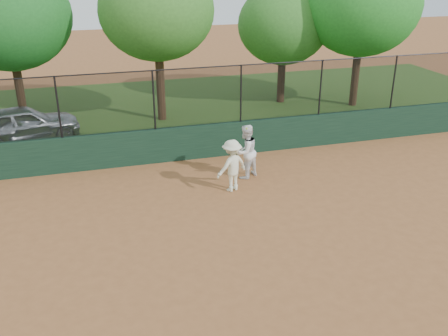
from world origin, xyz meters
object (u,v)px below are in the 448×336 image
object	(u,v)px
tree_1	(8,16)
tree_3	(284,25)
parked_car	(23,124)
tree_2	(157,11)
tree_4	(363,4)
player_second	(246,152)
player_main	(232,166)

from	to	relation	value
tree_1	tree_3	bearing A→B (deg)	-2.43
parked_car	tree_2	distance (m)	6.83
tree_1	tree_4	world-z (taller)	tree_4
player_second	player_main	xyz separation A→B (m)	(-0.70, -0.81, -0.07)
player_main	tree_1	size ratio (longest dim) A/B	0.32
parked_car	tree_3	xyz separation A→B (m)	(11.47, 2.47, 2.93)
player_main	tree_1	distance (m)	11.88
player_second	tree_4	bearing A→B (deg)	-169.60
parked_car	tree_4	bearing A→B (deg)	-101.01
player_second	tree_2	world-z (taller)	tree_2
player_main	tree_3	world-z (taller)	tree_3
tree_1	player_main	bearing A→B (deg)	-54.43
parked_car	tree_3	size ratio (longest dim) A/B	0.75
parked_car	tree_2	size ratio (longest dim) A/B	0.63
player_second	tree_3	distance (m)	9.49
parked_car	tree_1	distance (m)	4.67
player_second	parked_car	bearing A→B (deg)	-68.14
tree_1	tree_2	xyz separation A→B (m)	(5.76, -1.64, 0.21)
player_second	tree_2	size ratio (longest dim) A/B	0.27
tree_1	player_second	bearing A→B (deg)	-49.09
tree_1	tree_4	xyz separation A→B (m)	(14.82, -1.95, 0.26)
player_main	tree_4	distance (m)	11.60
tree_3	tree_1	bearing A→B (deg)	177.57
player_main	tree_1	xyz separation A→B (m)	(-6.61, 9.24, 3.50)
tree_3	tree_4	xyz separation A→B (m)	(3.09, -1.46, 0.93)
tree_1	tree_2	size ratio (longest dim) A/B	0.99
player_main	tree_2	xyz separation A→B (m)	(-0.85, 7.60, 3.71)
parked_car	player_second	xyz separation A→B (m)	(7.06, -5.47, 0.17)
tree_4	tree_3	bearing A→B (deg)	154.77
tree_2	tree_3	xyz separation A→B (m)	(5.97, 1.14, -0.88)
tree_2	player_main	bearing A→B (deg)	-83.62
player_main	tree_3	distance (m)	10.52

